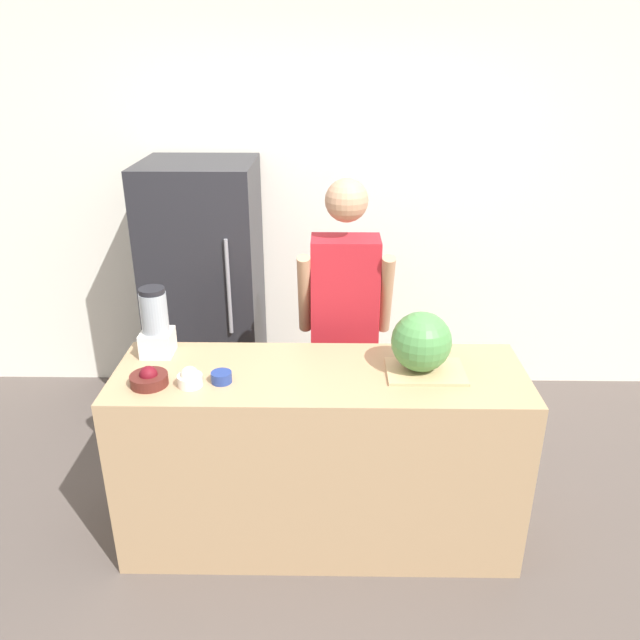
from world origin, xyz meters
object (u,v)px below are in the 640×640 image
at_px(watermelon, 421,342).
at_px(blender, 156,324).
at_px(bowl_small_blue, 221,377).
at_px(bowl_cherries, 149,378).
at_px(refrigerator, 206,292).
at_px(person, 344,327).
at_px(bowl_cream, 190,378).

relative_size(watermelon, blender, 0.80).
bearing_deg(bowl_small_blue, bowl_cherries, -174.81).
height_order(refrigerator, watermelon, refrigerator).
bearing_deg(blender, bowl_cherries, -83.35).
xyz_separation_m(person, watermelon, (0.33, -0.58, 0.20)).
xyz_separation_m(refrigerator, watermelon, (1.22, -1.24, 0.25)).
xyz_separation_m(bowl_small_blue, blender, (-0.35, 0.27, 0.13)).
xyz_separation_m(refrigerator, bowl_cream, (0.19, -1.38, 0.13)).
bearing_deg(person, refrigerator, 143.59).
xyz_separation_m(person, bowl_small_blue, (-0.56, -0.70, 0.07)).
bearing_deg(person, blender, -155.31).
height_order(person, bowl_cherries, person).
distance_m(refrigerator, bowl_small_blue, 1.39).
distance_m(bowl_cherries, bowl_small_blue, 0.32).
bearing_deg(refrigerator, blender, -91.54).
height_order(refrigerator, person, person).
bearing_deg(person, bowl_cherries, -140.55).
relative_size(refrigerator, bowl_cream, 15.16).
relative_size(refrigerator, blender, 4.91).
bearing_deg(blender, bowl_cream, -54.69).
xyz_separation_m(refrigerator, person, (0.89, -0.65, 0.05)).
bearing_deg(blender, refrigerator, 88.46).
height_order(bowl_cream, bowl_small_blue, bowl_cream).
relative_size(person, bowl_cherries, 10.21).
xyz_separation_m(bowl_cream, blender, (-0.22, 0.31, 0.12)).
bearing_deg(bowl_cream, blender, 125.31).
distance_m(bowl_cream, bowl_small_blue, 0.14).
bearing_deg(bowl_cream, bowl_cherries, 178.41).
height_order(watermelon, bowl_cream, watermelon).
relative_size(bowl_cream, bowl_small_blue, 1.20).
bearing_deg(bowl_cherries, bowl_cream, -1.59).
bearing_deg(bowl_cherries, watermelon, 6.75).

